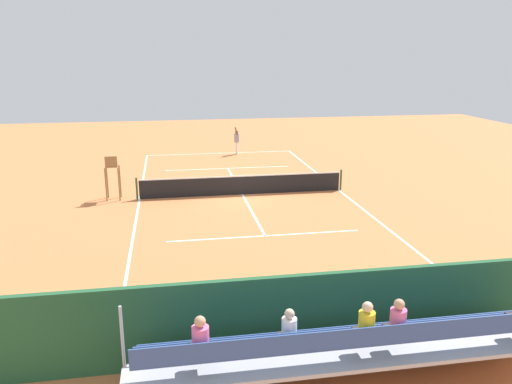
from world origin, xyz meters
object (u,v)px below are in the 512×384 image
(equipment_bag, at_px, (324,330))
(tennis_player, at_px, (237,140))
(tennis_ball_near, at_px, (239,165))
(umpire_chair, at_px, (112,173))
(tennis_racket, at_px, (226,156))
(tennis_net, at_px, (242,185))
(courtside_bench, at_px, (384,309))
(bleacher_stand, at_px, (350,348))

(equipment_bag, xyz_separation_m, tennis_player, (-1.06, -23.82, 0.84))
(tennis_ball_near, bearing_deg, equipment_bag, 88.00)
(umpire_chair, relative_size, tennis_player, 1.11)
(tennis_racket, height_order, tennis_ball_near, tennis_ball_near)
(tennis_net, distance_m, tennis_racket, 9.82)
(tennis_player, bearing_deg, umpire_chair, 54.37)
(equipment_bag, xyz_separation_m, tennis_racket, (-0.26, -23.20, -0.16))
(tennis_racket, bearing_deg, umpire_chair, 55.82)
(tennis_racket, distance_m, tennis_ball_near, 3.22)
(courtside_bench, height_order, tennis_ball_near, courtside_bench)
(bleacher_stand, xyz_separation_m, umpire_chair, (6.18, -15.58, 0.36))
(tennis_player, bearing_deg, tennis_ball_near, 84.58)
(bleacher_stand, relative_size, tennis_racket, 15.81)
(bleacher_stand, relative_size, tennis_player, 4.70)
(tennis_net, bearing_deg, umpire_chair, -1.55)
(umpire_chair, xyz_separation_m, tennis_racket, (-6.54, -9.63, -1.30))
(bleacher_stand, distance_m, equipment_bag, 2.16)
(umpire_chair, height_order, equipment_bag, umpire_chair)
(umpire_chair, bearing_deg, tennis_player, -125.63)
(equipment_bag, height_order, tennis_ball_near, equipment_bag)
(tennis_net, distance_m, equipment_bag, 13.40)
(equipment_bag, bearing_deg, umpire_chair, -65.14)
(courtside_bench, height_order, tennis_racket, courtside_bench)
(tennis_player, distance_m, tennis_ball_near, 3.94)
(courtside_bench, xyz_separation_m, tennis_player, (0.51, -23.69, 0.46))
(tennis_net, bearing_deg, bleacher_stand, 89.93)
(tennis_net, bearing_deg, tennis_ball_near, -96.77)
(bleacher_stand, distance_m, tennis_ball_near, 22.06)
(bleacher_stand, bearing_deg, courtside_bench, -128.13)
(umpire_chair, bearing_deg, tennis_racket, -124.18)
(tennis_net, height_order, tennis_ball_near, tennis_net)
(umpire_chair, relative_size, equipment_bag, 2.38)
(courtside_bench, height_order, tennis_player, tennis_player)
(tennis_net, relative_size, courtside_bench, 5.72)
(tennis_net, relative_size, tennis_ball_near, 156.06)
(equipment_bag, relative_size, tennis_player, 0.47)
(umpire_chair, xyz_separation_m, tennis_player, (-7.35, -10.25, -0.30))
(bleacher_stand, bearing_deg, tennis_net, -90.07)
(tennis_net, xyz_separation_m, umpire_chair, (6.20, -0.17, 0.81))
(bleacher_stand, xyz_separation_m, tennis_ball_near, (-0.80, -22.03, -0.92))
(umpire_chair, bearing_deg, bleacher_stand, 111.65)
(umpire_chair, height_order, tennis_ball_near, umpire_chair)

